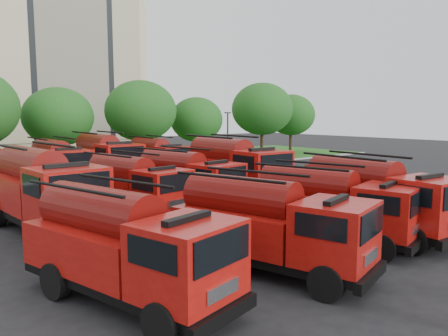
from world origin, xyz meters
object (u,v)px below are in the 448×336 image
object	(u,v)px
firefighter_2	(398,210)
fire_truck_10	(105,159)
fire_truck_9	(57,164)
firefighter_3	(394,217)
fire_truck_6	(186,180)
fire_truck_3	(375,197)
fire_truck_2	(331,206)
fire_truck_5	(134,186)
fire_truck_4	(42,190)
firefighter_4	(204,236)
firefighter_5	(307,193)
fire_truck_1	(269,226)
fire_truck_0	(126,247)
fire_truck_7	(233,168)
fire_truck_11	(157,158)

from	to	relation	value
firefighter_2	fire_truck_10	bearing A→B (deg)	2.69
fire_truck_9	firefighter_3	bearing A→B (deg)	-61.82
fire_truck_6	firefighter_3	world-z (taller)	fire_truck_6
fire_truck_3	fire_truck_9	size ratio (longest dim) A/B	0.98
fire_truck_3	fire_truck_9	distance (m)	20.66
fire_truck_3	firefighter_3	bearing A→B (deg)	20.37
fire_truck_6	firefighter_2	bearing A→B (deg)	-49.91
fire_truck_2	fire_truck_5	distance (m)	9.51
fire_truck_3	fire_truck_4	distance (m)	13.88
fire_truck_6	fire_truck_10	world-z (taller)	fire_truck_10
fire_truck_3	firefighter_4	size ratio (longest dim) A/B	4.53
firefighter_4	firefighter_5	size ratio (longest dim) A/B	0.84
fire_truck_1	fire_truck_6	xyz separation A→B (m)	(3.24, 9.36, 0.04)
fire_truck_10	firefighter_4	world-z (taller)	fire_truck_10
fire_truck_4	fire_truck_9	bearing A→B (deg)	64.79
fire_truck_0	fire_truck_3	world-z (taller)	fire_truck_3
fire_truck_0	fire_truck_9	size ratio (longest dim) A/B	0.97
firefighter_4	fire_truck_5	bearing A→B (deg)	-50.25
firefighter_4	fire_truck_7	bearing A→B (deg)	-105.06
fire_truck_3	firefighter_5	xyz separation A→B (m)	(5.22, 7.93, -1.57)
fire_truck_4	fire_truck_11	world-z (taller)	fire_truck_4
fire_truck_2	fire_truck_10	distance (m)	19.38
fire_truck_2	fire_truck_10	bearing A→B (deg)	78.15
fire_truck_5	fire_truck_7	xyz separation A→B (m)	(6.97, 0.84, 0.29)
fire_truck_3	firefighter_4	bearing A→B (deg)	146.44
fire_truck_5	fire_truck_10	distance (m)	11.13
fire_truck_2	fire_truck_9	world-z (taller)	fire_truck_9
fire_truck_1	fire_truck_11	distance (m)	21.20
fire_truck_3	firefighter_4	distance (m)	7.14
fire_truck_0	fire_truck_7	distance (m)	15.04
fire_truck_3	fire_truck_6	xyz separation A→B (m)	(-3.14, 9.07, -0.05)
fire_truck_4	fire_truck_6	bearing A→B (deg)	-5.80
fire_truck_3	fire_truck_11	distance (m)	19.53
fire_truck_1	firefighter_3	bearing A→B (deg)	-7.78
fire_truck_9	fire_truck_11	size ratio (longest dim) A/B	1.04
fire_truck_3	fire_truck_10	xyz separation A→B (m)	(-2.89, 19.75, 0.20)
fire_truck_1	fire_truck_10	bearing A→B (deg)	64.49
fire_truck_1	fire_truck_10	xyz separation A→B (m)	(3.49, 20.05, 0.29)
fire_truck_5	fire_truck_0	bearing A→B (deg)	-127.39
fire_truck_6	firefighter_3	size ratio (longest dim) A/B	4.66
fire_truck_3	fire_truck_11	size ratio (longest dim) A/B	1.02
firefighter_4	fire_truck_3	bearing A→B (deg)	175.88
fire_truck_3	fire_truck_4	xyz separation A→B (m)	(-10.30, 9.30, 0.19)
fire_truck_2	fire_truck_3	world-z (taller)	fire_truck_3
fire_truck_3	fire_truck_9	xyz separation A→B (m)	(-6.26, 19.69, 0.06)
fire_truck_6	fire_truck_11	size ratio (longest dim) A/B	1.01
fire_truck_10	fire_truck_1	bearing A→B (deg)	-98.88
fire_truck_11	fire_truck_9	bearing A→B (deg)	179.25
fire_truck_0	fire_truck_11	distance (m)	22.52
fire_truck_0	firefighter_3	xyz separation A→B (m)	(14.42, 0.59, -1.50)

